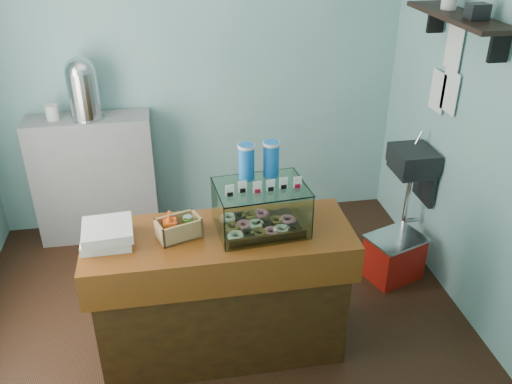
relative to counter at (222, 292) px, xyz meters
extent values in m
plane|color=black|center=(0.00, 0.25, -0.46)|extent=(3.50, 3.50, 0.00)
cube|color=#75AAAA|center=(0.00, 1.75, 0.94)|extent=(3.50, 0.04, 2.80)
cube|color=#75AAAA|center=(0.00, -1.25, 0.94)|extent=(3.50, 0.04, 2.80)
cube|color=#75AAAA|center=(1.75, 0.25, 0.94)|extent=(0.04, 3.00, 2.80)
cube|color=black|center=(1.58, 0.80, 0.44)|extent=(0.30, 0.35, 0.15)
cube|color=black|center=(1.71, 0.80, 0.24)|extent=(0.04, 0.30, 0.35)
cylinder|color=silver|center=(1.65, 0.90, 0.56)|extent=(0.02, 0.02, 0.12)
cylinder|color=silver|center=(1.58, 0.80, 0.09)|extent=(0.04, 0.04, 0.45)
cube|color=black|center=(1.60, 0.55, 1.54)|extent=(0.25, 1.00, 0.03)
cube|color=black|center=(1.67, 0.15, 1.44)|extent=(0.12, 0.03, 0.18)
cube|color=black|center=(1.67, 0.95, 1.44)|extent=(0.12, 0.03, 0.18)
cube|color=white|center=(1.73, 0.70, 0.99)|extent=(0.01, 0.21, 0.30)
cube|color=white|center=(1.73, 0.87, 0.94)|extent=(0.01, 0.21, 0.30)
cube|color=white|center=(1.73, 0.75, 1.29)|extent=(0.01, 0.21, 0.30)
cube|color=#40270C|center=(0.00, 0.00, -0.04)|extent=(1.50, 0.56, 0.84)
cube|color=#471B09|center=(0.00, 0.00, 0.41)|extent=(1.60, 0.60, 0.06)
cube|color=#471B09|center=(0.00, -0.28, 0.29)|extent=(1.60, 0.04, 0.18)
cube|color=gray|center=(-0.90, 1.57, 0.09)|extent=(1.00, 0.32, 1.10)
cube|color=#351910|center=(0.25, 0.02, 0.45)|extent=(0.49, 0.37, 0.02)
torus|color=silver|center=(0.09, -0.10, 0.48)|extent=(0.10, 0.10, 0.03)
torus|color=black|center=(0.16, -0.10, 0.48)|extent=(0.10, 0.10, 0.03)
torus|color=brown|center=(0.23, -0.09, 0.48)|extent=(0.10, 0.10, 0.03)
torus|color=#C95E71|center=(0.30, -0.08, 0.48)|extent=(0.10, 0.10, 0.03)
torus|color=silver|center=(0.36, -0.08, 0.48)|extent=(0.10, 0.10, 0.03)
torus|color=black|center=(0.43, -0.07, 0.48)|extent=(0.10, 0.10, 0.03)
torus|color=brown|center=(0.08, 0.00, 0.48)|extent=(0.10, 0.10, 0.03)
torus|color=#C95E71|center=(0.15, 0.01, 0.48)|extent=(0.10, 0.10, 0.03)
torus|color=silver|center=(0.22, 0.01, 0.48)|extent=(0.10, 0.10, 0.03)
torus|color=black|center=(0.29, 0.02, 0.48)|extent=(0.10, 0.10, 0.03)
torus|color=brown|center=(0.36, 0.03, 0.48)|extent=(0.10, 0.10, 0.03)
torus|color=#C95E71|center=(0.42, 0.03, 0.48)|extent=(0.10, 0.10, 0.03)
torus|color=silver|center=(0.07, 0.11, 0.48)|extent=(0.10, 0.10, 0.03)
torus|color=black|center=(0.14, 0.11, 0.48)|extent=(0.10, 0.10, 0.03)
torus|color=brown|center=(0.21, 0.12, 0.48)|extent=(0.10, 0.10, 0.03)
torus|color=#C95E71|center=(0.28, 0.13, 0.48)|extent=(0.10, 0.10, 0.03)
cube|color=white|center=(0.27, -0.17, 0.58)|extent=(0.51, 0.05, 0.28)
cube|color=white|center=(0.24, 0.20, 0.58)|extent=(0.51, 0.05, 0.28)
cube|color=white|center=(0.00, -0.01, 0.58)|extent=(0.04, 0.37, 0.28)
cube|color=white|center=(0.51, 0.04, 0.58)|extent=(0.04, 0.37, 0.28)
cube|color=white|center=(0.25, 0.02, 0.73)|extent=(0.56, 0.43, 0.01)
cube|color=white|center=(0.06, -0.05, 0.76)|extent=(0.05, 0.01, 0.07)
cube|color=black|center=(0.06, -0.05, 0.74)|extent=(0.03, 0.02, 0.02)
cube|color=white|center=(0.14, -0.04, 0.76)|extent=(0.05, 0.01, 0.07)
cube|color=black|center=(0.14, -0.04, 0.74)|extent=(0.03, 0.02, 0.02)
cube|color=white|center=(0.22, -0.04, 0.76)|extent=(0.05, 0.01, 0.07)
cube|color=#AE0D24|center=(0.22, -0.04, 0.74)|extent=(0.03, 0.02, 0.02)
cube|color=white|center=(0.30, -0.03, 0.76)|extent=(0.05, 0.01, 0.07)
cube|color=black|center=(0.30, -0.03, 0.74)|extent=(0.03, 0.02, 0.02)
cube|color=white|center=(0.38, -0.02, 0.76)|extent=(0.05, 0.01, 0.07)
cube|color=black|center=(0.38, -0.02, 0.74)|extent=(0.03, 0.02, 0.02)
cube|color=white|center=(0.45, -0.01, 0.76)|extent=(0.05, 0.01, 0.07)
cube|color=#AE0D24|center=(0.45, -0.01, 0.74)|extent=(0.03, 0.02, 0.02)
cylinder|color=blue|center=(0.19, 0.13, 0.84)|extent=(0.09, 0.09, 0.22)
cylinder|color=silver|center=(0.19, 0.13, 0.94)|extent=(0.10, 0.10, 0.02)
cylinder|color=blue|center=(0.34, 0.14, 0.84)|extent=(0.09, 0.09, 0.22)
cylinder|color=silver|center=(0.34, 0.14, 0.94)|extent=(0.10, 0.10, 0.02)
cube|color=tan|center=(-0.24, 0.01, 0.45)|extent=(0.29, 0.22, 0.01)
cube|color=tan|center=(-0.21, -0.06, 0.50)|extent=(0.24, 0.10, 0.12)
cube|color=tan|center=(-0.26, 0.07, 0.50)|extent=(0.24, 0.10, 0.12)
cube|color=tan|center=(-0.35, -0.03, 0.50)|extent=(0.06, 0.15, 0.12)
cube|color=tan|center=(-0.13, 0.05, 0.50)|extent=(0.06, 0.15, 0.12)
imported|color=#E75115|center=(-0.28, -0.01, 0.54)|extent=(0.10, 0.10, 0.17)
cylinder|color=#3A8323|center=(-0.18, 0.03, 0.50)|extent=(0.06, 0.06, 0.10)
cylinder|color=silver|center=(-0.18, 0.03, 0.56)|extent=(0.05, 0.05, 0.01)
cube|color=silver|center=(-0.65, 0.03, 0.47)|extent=(0.29, 0.29, 0.06)
cube|color=silver|center=(-0.64, 0.02, 0.53)|extent=(0.30, 0.30, 0.06)
cylinder|color=silver|center=(-0.89, 1.56, 0.65)|extent=(0.27, 0.27, 0.01)
cylinder|color=silver|center=(-0.89, 1.56, 0.84)|extent=(0.24, 0.24, 0.37)
sphere|color=silver|center=(-0.89, 1.56, 1.02)|extent=(0.24, 0.24, 0.24)
cube|color=#B1160E|center=(1.41, 0.54, -0.28)|extent=(0.47, 0.41, 0.35)
cube|color=silver|center=(1.41, 0.54, -0.10)|extent=(0.50, 0.44, 0.02)
camera|label=1|loc=(-0.24, -2.70, 2.20)|focal=38.00mm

